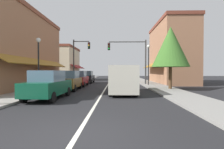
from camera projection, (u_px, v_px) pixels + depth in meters
The scene contains 17 objects.
ground_plane at pixel (108, 84), 22.37m from camera, with size 80.00×80.00×0.00m, color black.
sidewalk_left at pixel (67, 84), 22.50m from camera, with size 2.60×56.00×0.12m, color gray.
sidewalk_right at pixel (150, 84), 22.24m from camera, with size 2.60×56.00×0.12m, color gray.
lane_center_stripe at pixel (108, 84), 22.37m from camera, with size 0.14×52.00×0.01m, color silver.
storefront_left_block at pixel (6, 49), 16.53m from camera, with size 7.10×14.20×7.75m.
storefront_right_block at pixel (171, 53), 24.08m from camera, with size 5.38×10.20×8.52m.
storefront_far_left at pixel (63, 64), 32.53m from camera, with size 6.18×8.20×6.34m.
parked_car_nearest_left at pixel (48, 85), 10.49m from camera, with size 1.87×4.14×1.77m.
parked_car_second_left at pixel (69, 81), 15.38m from camera, with size 1.85×4.13×1.77m.
parked_car_third_left at pixel (79, 79), 19.36m from camera, with size 1.84×4.13×1.77m.
parked_car_far_left at pixel (87, 77), 24.80m from camera, with size 1.79×4.11×1.77m.
van_in_lane at pixel (122, 79), 13.14m from camera, with size 2.01×5.18×2.12m.
traffic_signal_mast_arm at pixel (132, 54), 21.38m from camera, with size 4.88×0.50×5.68m.
traffic_signal_left_corner at pixel (79, 55), 23.34m from camera, with size 2.40×0.50×6.08m.
street_lamp_left_near at pixel (38, 55), 13.23m from camera, with size 0.36×0.36×4.34m.
street_lamp_right_mid at pixel (148, 58), 19.84m from camera, with size 0.36×0.36×4.80m.
tree_right_near at pixel (170, 47), 15.46m from camera, with size 3.35×3.35×5.81m.
Camera 1 is at (1.06, -4.33, 1.73)m, focal length 27.20 mm.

